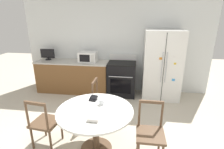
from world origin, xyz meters
TOP-DOWN VIEW (x-y plane):
  - back_wall at (0.00, 2.65)m, footprint 5.20×0.10m
  - kitchen_counter at (-1.19, 2.29)m, footprint 2.04×0.64m
  - refrigerator at (1.25, 2.23)m, footprint 0.95×0.73m
  - oven_range at (0.21, 2.26)m, footprint 0.75×0.68m
  - microwave at (-0.73, 2.29)m, footprint 0.48×0.36m
  - countertop_tv at (-1.94, 2.36)m, footprint 0.40×0.16m
  - dining_table at (-0.02, 0.04)m, footprint 1.19×1.19m
  - dining_chair_far at (-0.06, 0.90)m, footprint 0.43×0.43m
  - dining_chair_left at (-0.88, 0.03)m, footprint 0.47×0.47m
  - dining_chair_right at (0.84, -0.00)m, footprint 0.42×0.42m
  - candle_glass at (0.05, 0.23)m, footprint 0.09×0.09m
  - folded_napkin at (0.03, -0.28)m, footprint 0.16×0.06m
  - wallet at (-0.12, 0.36)m, footprint 0.14×0.15m

SIDE VIEW (x-z plane):
  - dining_chair_far at x=-0.06m, z-range -0.02..0.89m
  - dining_chair_left at x=-0.88m, z-range -0.02..0.89m
  - dining_chair_right at x=0.84m, z-range -0.02..0.89m
  - kitchen_counter at x=-1.19m, z-range 0.00..0.90m
  - oven_range at x=0.21m, z-range -0.07..1.01m
  - dining_table at x=-0.02m, z-range 0.23..0.97m
  - folded_napkin at x=0.03m, z-range 0.75..0.80m
  - wallet at x=-0.12m, z-range 0.74..0.81m
  - candle_glass at x=0.05m, z-range 0.74..0.82m
  - refrigerator at x=1.25m, z-range 0.00..1.79m
  - microwave at x=-0.73m, z-range 0.90..1.18m
  - countertop_tv at x=-1.94m, z-range 0.91..1.23m
  - back_wall at x=0.00m, z-range 0.00..2.60m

